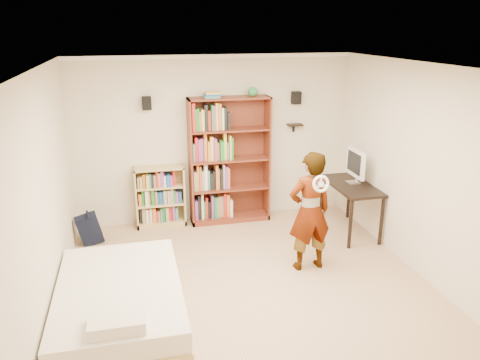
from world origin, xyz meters
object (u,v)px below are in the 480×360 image
at_px(low_bookshelf, 160,197).
at_px(daybed, 120,299).
at_px(person, 310,212).
at_px(tall_bookshelf, 229,161).
at_px(computer_desk, 350,208).

relative_size(low_bookshelf, daybed, 0.48).
bearing_deg(low_bookshelf, person, -46.08).
height_order(tall_bookshelf, computer_desk, tall_bookshelf).
bearing_deg(person, computer_desk, -142.89).
bearing_deg(daybed, person, 16.30).
xyz_separation_m(low_bookshelf, daybed, (-0.63, -2.60, -0.19)).
bearing_deg(computer_desk, person, -138.39).
distance_m(tall_bookshelf, daybed, 3.20).
bearing_deg(computer_desk, daybed, -154.75).
xyz_separation_m(daybed, person, (2.45, 0.72, 0.51)).
distance_m(computer_desk, daybed, 3.87).
bearing_deg(tall_bookshelf, computer_desk, -27.65).
bearing_deg(low_bookshelf, tall_bookshelf, -2.09).
xyz_separation_m(low_bookshelf, person, (1.81, -1.88, 0.32)).
height_order(daybed, person, person).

